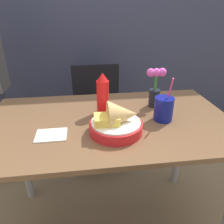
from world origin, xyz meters
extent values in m
plane|color=#7A664C|center=(0.00, 0.00, 0.00)|extent=(12.00, 12.00, 0.00)
cube|color=#2D334C|center=(0.00, 1.25, 1.30)|extent=(7.00, 0.06, 2.60)
cube|color=brown|center=(0.00, 0.00, 0.75)|extent=(1.23, 0.72, 0.02)
cylinder|color=gray|center=(-0.56, 0.30, 0.37)|extent=(0.05, 0.05, 0.74)
cylinder|color=gray|center=(0.56, 0.30, 0.37)|extent=(0.05, 0.05, 0.74)
cylinder|color=black|center=(-0.20, 0.47, 0.22)|extent=(0.03, 0.03, 0.43)
cylinder|color=black|center=(0.16, 0.47, 0.22)|extent=(0.03, 0.03, 0.43)
cylinder|color=black|center=(-0.20, 0.83, 0.22)|extent=(0.03, 0.03, 0.43)
cylinder|color=black|center=(0.16, 0.83, 0.22)|extent=(0.03, 0.03, 0.43)
cube|color=black|center=(-0.02, 0.65, 0.44)|extent=(0.40, 0.40, 0.02)
cube|color=black|center=(-0.02, 0.84, 0.64)|extent=(0.40, 0.03, 0.38)
cylinder|color=red|center=(0.01, -0.12, 0.79)|extent=(0.24, 0.24, 0.05)
cylinder|color=white|center=(0.01, -0.12, 0.81)|extent=(0.22, 0.22, 0.01)
cone|color=tan|center=(0.04, -0.12, 0.85)|extent=(0.13, 0.13, 0.13)
cube|color=#E5C14C|center=(-0.03, -0.13, 0.83)|extent=(0.11, 0.09, 0.04)
cylinder|color=red|center=(-0.03, 0.08, 0.85)|extent=(0.06, 0.06, 0.18)
cone|color=red|center=(-0.03, 0.08, 0.96)|extent=(0.06, 0.06, 0.04)
cylinder|color=navy|center=(0.26, -0.03, 0.82)|extent=(0.09, 0.09, 0.12)
cylinder|color=black|center=(0.26, -0.03, 0.81)|extent=(0.09, 0.09, 0.10)
cylinder|color=#EA3884|center=(0.28, -0.03, 0.87)|extent=(0.01, 0.08, 0.23)
cylinder|color=black|center=(0.27, 0.13, 0.81)|extent=(0.06, 0.06, 0.10)
cylinder|color=#33722D|center=(0.27, 0.13, 0.91)|extent=(0.02, 0.02, 0.09)
sphere|color=#D14CB2|center=(0.27, 0.13, 0.96)|extent=(0.05, 0.05, 0.05)
sphere|color=#D14CB2|center=(0.24, 0.13, 0.96)|extent=(0.05, 0.05, 0.05)
sphere|color=#D14CB2|center=(0.30, 0.13, 0.96)|extent=(0.05, 0.05, 0.05)
cube|color=white|center=(-0.28, -0.11, 0.77)|extent=(0.13, 0.11, 0.01)
cylinder|color=#2D3347|center=(-0.72, 0.52, 0.38)|extent=(0.11, 0.11, 0.77)
camera|label=1|loc=(-0.12, -0.96, 1.28)|focal=35.00mm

